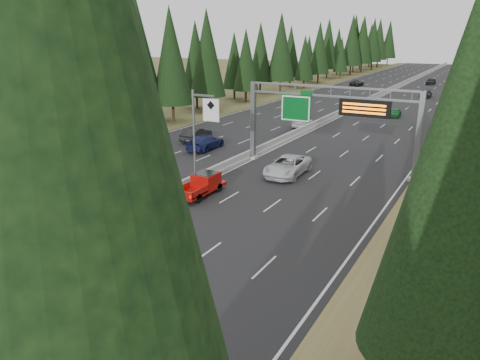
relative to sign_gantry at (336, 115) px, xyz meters
The scene contains 18 objects.
road 46.29m from the sign_gantry, 101.18° to the left, with size 32.00×260.00×0.08m, color black.
shoulder_right 46.28m from the sign_gantry, 78.86° to the left, with size 3.60×260.00×0.06m, color olive.
shoulder_left 52.70m from the sign_gantry, 120.63° to the left, with size 3.60×260.00×0.06m, color #474621.
median_barrier 46.25m from the sign_gantry, 101.18° to the left, with size 0.70×260.00×0.85m.
sign_gantry is the anchor object (origin of this frame).
hov_sign_pole 12.96m from the sign_gantry, 130.04° to the right, with size 2.80×0.50×8.00m.
tree_row_left 57.90m from the sign_gantry, 122.43° to the left, with size 11.58×245.95×18.36m.
silver_minivan 6.42m from the sign_gantry, 130.71° to the right, with size 2.86×6.19×1.72m, color silver.
red_pickup 14.22m from the sign_gantry, 120.54° to the right, with size 1.81×5.07×1.65m.
car_ahead_green 33.40m from the sign_gantry, 91.62° to the left, with size 1.50×3.73×1.27m, color #166126.
car_ahead_dkred 46.09m from the sign_gantry, 83.01° to the left, with size 1.67×4.79×1.58m, color #5D120D.
car_ahead_dkgrey 59.60m from the sign_gantry, 90.32° to the left, with size 2.06×5.07×1.47m, color black.
car_ahead_white 91.92m from the sign_gantry, 88.76° to the left, with size 2.70×5.85×1.63m, color #BEBEBE.
car_ahead_far 86.46m from the sign_gantry, 92.00° to the left, with size 1.91×4.74×1.61m, color black.
car_onc_near 19.22m from the sign_gantry, 167.45° to the left, with size 1.71×4.91×1.62m, color black.
car_onc_blue 15.74m from the sign_gantry, behind, with size 2.30×5.65×1.64m, color #161D4F.
car_onc_white 21.58m from the sign_gantry, 119.55° to the left, with size 1.78×4.43×1.51m, color white.
car_onc_far 76.62m from the sign_gantry, 103.97° to the left, with size 2.32×5.04×1.40m, color black.
Camera 1 is at (21.83, -6.47, 12.44)m, focal length 35.00 mm.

